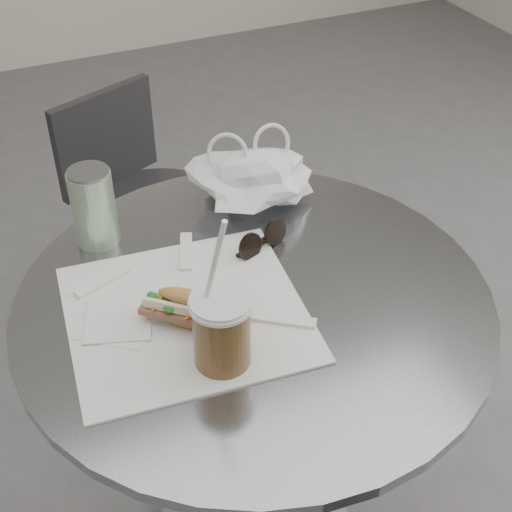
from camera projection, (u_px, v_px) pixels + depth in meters
name	position (u px, v px, depth m)	size (l,w,h in m)	color
cafe_table	(254.00, 407.00, 1.30)	(0.76, 0.76, 0.74)	slate
chair_far	(150.00, 242.00, 1.93)	(0.40, 0.42, 0.71)	#323235
sandwich_paper	(186.00, 313.00, 1.09)	(0.36, 0.34, 0.00)	white
banh_mi	(189.00, 309.00, 1.06)	(0.18, 0.18, 0.06)	#B18543
iced_coffee	(222.00, 330.00, 0.98)	(0.09, 0.09, 0.26)	brown
sunglasses	(262.00, 241.00, 1.21)	(0.11, 0.06, 0.05)	black
plastic_bag	(254.00, 180.00, 1.30)	(0.21, 0.16, 0.11)	silver
napkin_stack	(119.00, 320.00, 1.08)	(0.15, 0.15, 0.01)	white
drink_can	(94.00, 207.00, 1.20)	(0.07, 0.07, 0.14)	#56874E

